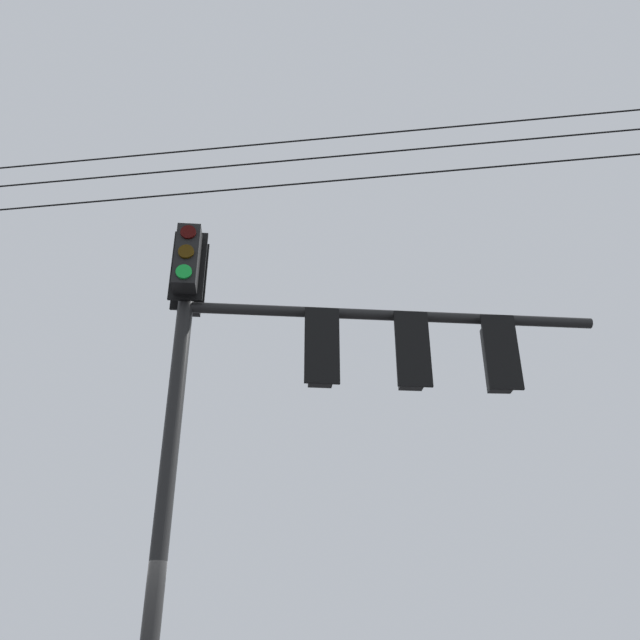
{
  "coord_description": "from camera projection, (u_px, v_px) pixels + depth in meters",
  "views": [
    {
      "loc": [
        4.44,
        6.41,
        1.44
      ],
      "look_at": [
        -1.46,
        1.43,
        5.51
      ],
      "focal_mm": 37.64,
      "sensor_mm": 36.0,
      "label": 1
    }
  ],
  "objects": [
    {
      "name": "overhead_wire_span",
      "position": [
        268.0,
        164.0,
        9.64
      ],
      "size": [
        12.52,
        17.96,
        1.57
      ],
      "color": "black"
    },
    {
      "name": "signal_mast_assembly",
      "position": [
        289.0,
        365.0,
        8.38
      ],
      "size": [
        4.31,
        4.31,
        6.69
      ],
      "color": "black",
      "rests_on": "ground"
    }
  ]
}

